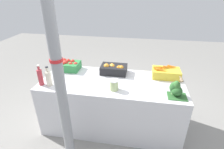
{
  "coord_description": "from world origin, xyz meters",
  "views": [
    {
      "loc": [
        0.35,
        -2.06,
        1.94
      ],
      "look_at": [
        0.0,
        0.0,
        0.87
      ],
      "focal_mm": 28.0,
      "sensor_mm": 36.0,
      "label": 1
    }
  ],
  "objects_px": {
    "carrot_crate": "(166,73)",
    "sparrow_bird": "(182,80)",
    "orange_crate": "(114,69)",
    "support_pole": "(58,72)",
    "juice_bottle_ruby": "(40,76)",
    "juice_bottle_cloudy": "(49,78)",
    "broccoli_pile": "(176,89)",
    "pickle_jar": "(114,85)",
    "apple_crate": "(67,65)"
  },
  "relations": [
    {
      "from": "carrot_crate",
      "to": "juice_bottle_ruby",
      "type": "xyz_separation_m",
      "value": [
        -1.63,
        -0.5,
        0.06
      ]
    },
    {
      "from": "pickle_jar",
      "to": "apple_crate",
      "type": "bearing_deg",
      "value": 150.34
    },
    {
      "from": "orange_crate",
      "to": "carrot_crate",
      "type": "xyz_separation_m",
      "value": [
        0.75,
        0.0,
        -0.0
      ]
    },
    {
      "from": "support_pole",
      "to": "carrot_crate",
      "type": "relative_size",
      "value": 6.37
    },
    {
      "from": "support_pole",
      "to": "juice_bottle_cloudy",
      "type": "xyz_separation_m",
      "value": [
        -0.39,
        0.44,
        -0.33
      ]
    },
    {
      "from": "apple_crate",
      "to": "sparrow_bird",
      "type": "distance_m",
      "value": 1.66
    },
    {
      "from": "orange_crate",
      "to": "sparrow_bird",
      "type": "distance_m",
      "value": 0.99
    },
    {
      "from": "carrot_crate",
      "to": "sparrow_bird",
      "type": "xyz_separation_m",
      "value": [
        0.1,
        -0.48,
        0.15
      ]
    },
    {
      "from": "support_pole",
      "to": "pickle_jar",
      "type": "distance_m",
      "value": 0.76
    },
    {
      "from": "broccoli_pile",
      "to": "juice_bottle_cloudy",
      "type": "distance_m",
      "value": 1.58
    },
    {
      "from": "carrot_crate",
      "to": "pickle_jar",
      "type": "relative_size",
      "value": 2.8
    },
    {
      "from": "juice_bottle_cloudy",
      "to": "carrot_crate",
      "type": "bearing_deg",
      "value": 18.13
    },
    {
      "from": "carrot_crate",
      "to": "sparrow_bird",
      "type": "bearing_deg",
      "value": -77.91
    },
    {
      "from": "broccoli_pile",
      "to": "orange_crate",
      "type": "bearing_deg",
      "value": 150.65
    },
    {
      "from": "carrot_crate",
      "to": "apple_crate",
      "type": "bearing_deg",
      "value": 179.9
    },
    {
      "from": "apple_crate",
      "to": "carrot_crate",
      "type": "bearing_deg",
      "value": -0.1
    },
    {
      "from": "pickle_jar",
      "to": "sparrow_bird",
      "type": "xyz_separation_m",
      "value": [
        0.77,
        -0.02,
        0.15
      ]
    },
    {
      "from": "juice_bottle_ruby",
      "to": "sparrow_bird",
      "type": "bearing_deg",
      "value": 0.64
    },
    {
      "from": "juice_bottle_ruby",
      "to": "pickle_jar",
      "type": "bearing_deg",
      "value": 2.38
    },
    {
      "from": "support_pole",
      "to": "broccoli_pile",
      "type": "bearing_deg",
      "value": 21.68
    },
    {
      "from": "carrot_crate",
      "to": "broccoli_pile",
      "type": "bearing_deg",
      "value": -82.18
    },
    {
      "from": "carrot_crate",
      "to": "pickle_jar",
      "type": "height_order",
      "value": "carrot_crate"
    },
    {
      "from": "pickle_jar",
      "to": "juice_bottle_cloudy",
      "type": "bearing_deg",
      "value": -177.3
    },
    {
      "from": "support_pole",
      "to": "juice_bottle_ruby",
      "type": "xyz_separation_m",
      "value": [
        -0.5,
        0.44,
        -0.32
      ]
    },
    {
      "from": "carrot_crate",
      "to": "broccoli_pile",
      "type": "xyz_separation_m",
      "value": [
        0.06,
        -0.46,
        0.02
      ]
    },
    {
      "from": "pickle_jar",
      "to": "broccoli_pile",
      "type": "bearing_deg",
      "value": -0.37
    },
    {
      "from": "support_pole",
      "to": "apple_crate",
      "type": "distance_m",
      "value": 1.07
    },
    {
      "from": "apple_crate",
      "to": "sparrow_bird",
      "type": "relative_size",
      "value": 2.79
    },
    {
      "from": "carrot_crate",
      "to": "juice_bottle_cloudy",
      "type": "xyz_separation_m",
      "value": [
        -1.52,
        -0.5,
        0.05
      ]
    },
    {
      "from": "carrot_crate",
      "to": "orange_crate",
      "type": "bearing_deg",
      "value": -179.68
    },
    {
      "from": "orange_crate",
      "to": "support_pole",
      "type": "bearing_deg",
      "value": -112.25
    },
    {
      "from": "support_pole",
      "to": "juice_bottle_ruby",
      "type": "relative_size",
      "value": 8.57
    },
    {
      "from": "orange_crate",
      "to": "juice_bottle_cloudy",
      "type": "height_order",
      "value": "juice_bottle_cloudy"
    },
    {
      "from": "juice_bottle_cloudy",
      "to": "pickle_jar",
      "type": "height_order",
      "value": "juice_bottle_cloudy"
    },
    {
      "from": "support_pole",
      "to": "pickle_jar",
      "type": "bearing_deg",
      "value": 46.16
    },
    {
      "from": "support_pole",
      "to": "carrot_crate",
      "type": "xyz_separation_m",
      "value": [
        1.13,
        0.94,
        -0.38
      ]
    },
    {
      "from": "orange_crate",
      "to": "sparrow_bird",
      "type": "relative_size",
      "value": 2.79
    },
    {
      "from": "broccoli_pile",
      "to": "carrot_crate",
      "type": "bearing_deg",
      "value": 97.82
    },
    {
      "from": "broccoli_pile",
      "to": "sparrow_bird",
      "type": "height_order",
      "value": "sparrow_bird"
    },
    {
      "from": "support_pole",
      "to": "orange_crate",
      "type": "relative_size",
      "value": 6.37
    },
    {
      "from": "apple_crate",
      "to": "juice_bottle_ruby",
      "type": "bearing_deg",
      "value": -107.09
    },
    {
      "from": "juice_bottle_ruby",
      "to": "carrot_crate",
      "type": "bearing_deg",
      "value": 16.94
    },
    {
      "from": "apple_crate",
      "to": "juice_bottle_ruby",
      "type": "height_order",
      "value": "juice_bottle_ruby"
    },
    {
      "from": "juice_bottle_ruby",
      "to": "pickle_jar",
      "type": "height_order",
      "value": "juice_bottle_ruby"
    },
    {
      "from": "support_pole",
      "to": "sparrow_bird",
      "type": "height_order",
      "value": "support_pole"
    },
    {
      "from": "carrot_crate",
      "to": "juice_bottle_ruby",
      "type": "height_order",
      "value": "juice_bottle_ruby"
    },
    {
      "from": "apple_crate",
      "to": "orange_crate",
      "type": "xyz_separation_m",
      "value": [
        0.73,
        -0.01,
        -0.0
      ]
    },
    {
      "from": "carrot_crate",
      "to": "pickle_jar",
      "type": "bearing_deg",
      "value": -145.74
    },
    {
      "from": "juice_bottle_ruby",
      "to": "juice_bottle_cloudy",
      "type": "distance_m",
      "value": 0.11
    },
    {
      "from": "sparrow_bird",
      "to": "orange_crate",
      "type": "bearing_deg",
      "value": -121.7
    }
  ]
}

